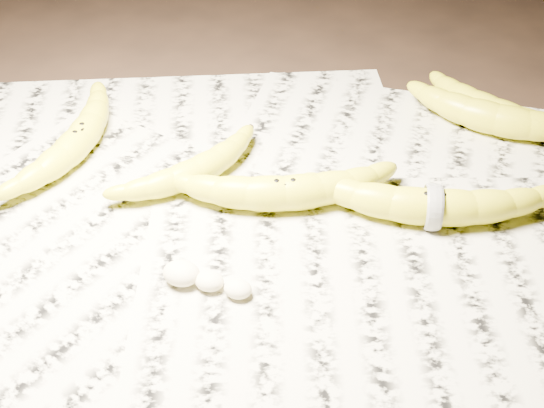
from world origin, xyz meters
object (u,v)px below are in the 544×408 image
(banana_left_a, at_px, (78,137))
(banana_left_b, at_px, (196,169))
(banana_center, at_px, (285,190))
(banana_taped, at_px, (433,204))
(banana_upper_b, at_px, (494,109))
(banana_upper_a, at_px, (497,117))

(banana_left_a, relative_size, banana_left_b, 1.24)
(banana_left_b, distance_m, banana_center, 0.11)
(banana_taped, bearing_deg, banana_upper_b, 65.78)
(banana_left_b, distance_m, banana_upper_a, 0.38)
(banana_left_a, bearing_deg, banana_left_b, -96.56)
(banana_taped, relative_size, banana_upper_a, 1.17)
(banana_left_a, distance_m, banana_upper_a, 0.51)
(banana_left_a, bearing_deg, banana_upper_a, -69.09)
(banana_left_a, height_order, banana_upper_b, same)
(banana_upper_a, bearing_deg, banana_taped, -96.93)
(banana_taped, distance_m, banana_upper_b, 0.22)
(banana_center, xyz_separation_m, banana_taped, (0.16, 0.02, 0.00))
(banana_taped, height_order, banana_upper_a, same)
(banana_left_a, bearing_deg, banana_upper_b, -66.85)
(banana_left_b, relative_size, banana_upper_a, 0.83)
(banana_left_b, height_order, banana_center, banana_center)
(banana_left_b, bearing_deg, banana_upper_b, -21.36)
(banana_taped, bearing_deg, banana_upper_a, 63.10)
(banana_left_b, relative_size, banana_center, 0.79)
(banana_left_a, relative_size, banana_center, 0.98)
(banana_left_b, xyz_separation_m, banana_taped, (0.26, 0.01, 0.00))
(banana_left_a, xyz_separation_m, banana_upper_b, (0.46, 0.22, -0.00))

